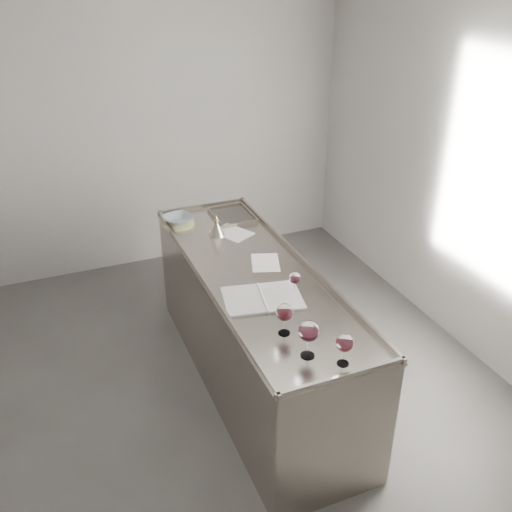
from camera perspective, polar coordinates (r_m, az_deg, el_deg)
name	(u,v)px	position (r m, az deg, el deg)	size (l,w,h in m)	color
room_shell	(194,243)	(3.27, -6.23, 1.31)	(4.54, 5.04, 2.84)	#494744
counter	(255,328)	(4.14, -0.10, -7.24)	(0.77, 2.42, 0.97)	gray
wine_glass_left	(309,332)	(3.05, 5.29, -7.58)	(0.11, 0.11, 0.22)	white
wine_glass_middle	(285,313)	(3.22, 2.89, -5.70)	(0.10, 0.10, 0.20)	white
wine_glass_right	(345,344)	(3.03, 8.84, -8.66)	(0.09, 0.09, 0.18)	white
wine_glass_small	(295,279)	(3.61, 3.92, -2.28)	(0.07, 0.07, 0.15)	white
notebook	(263,298)	(3.59, 0.66, -4.21)	(0.54, 0.43, 0.02)	silver
loose_paper_top	(232,233)	(4.43, -2.39, 2.36)	(0.21, 0.30, 0.00)	silver
loose_paper_under	(265,263)	(3.99, 0.94, -0.66)	(0.19, 0.27, 0.00)	white
trivet	(179,223)	(4.60, -7.74, 3.24)	(0.25, 0.25, 0.02)	#C3BE7E
ceramic_bowl	(178,219)	(4.58, -7.77, 3.67)	(0.22, 0.22, 0.05)	#8E9FA5
wine_funnel	(217,229)	(4.37, -3.96, 2.68)	(0.12, 0.12, 0.18)	#AEA59B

